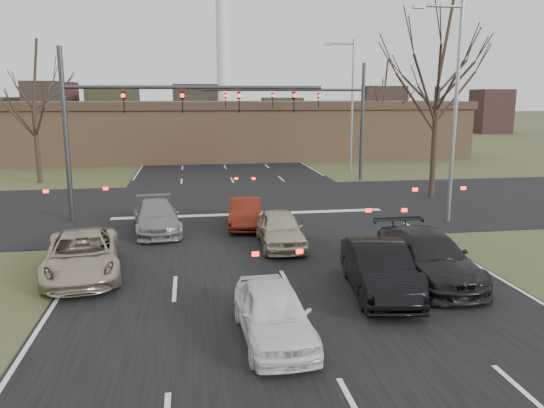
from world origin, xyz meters
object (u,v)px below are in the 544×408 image
at_px(car_red_ahead, 246,213).
at_px(streetlight_right_far, 350,99).
at_px(car_black_hatch, 379,269).
at_px(streetlight_right_near, 452,101).
at_px(car_charcoal_sedan, 427,257).
at_px(car_silver_ahead, 280,229).
at_px(car_grey_ahead, 157,217).
at_px(building, 241,129).
at_px(car_silver_suv, 82,255).
at_px(mast_arm_near, 138,112).
at_px(car_white_sedan, 274,313).
at_px(mast_arm_far, 323,108).

bearing_deg(car_red_ahead, streetlight_right_far, 66.89).
relative_size(streetlight_right_far, car_black_hatch, 2.17).
height_order(streetlight_right_near, car_charcoal_sedan, streetlight_right_near).
xyz_separation_m(streetlight_right_near, car_silver_ahead, (-8.32, -2.81, -4.89)).
distance_m(streetlight_right_far, car_red_ahead, 19.78).
relative_size(car_charcoal_sedan, car_grey_ahead, 1.14).
distance_m(building, car_charcoal_sedan, 35.50).
bearing_deg(car_silver_ahead, car_silver_suv, -159.61).
bearing_deg(streetlight_right_far, car_red_ahead, -120.84).
relative_size(streetlight_right_near, car_charcoal_sedan, 1.89).
xyz_separation_m(streetlight_right_far, car_silver_ahead, (-8.82, -19.81, -4.89)).
bearing_deg(car_red_ahead, car_charcoal_sedan, -50.08).
xyz_separation_m(streetlight_right_far, car_red_ahead, (-9.82, -16.45, -4.94)).
xyz_separation_m(streetlight_right_near, car_black_hatch, (-6.28, -8.31, -4.83)).
distance_m(car_grey_ahead, car_silver_ahead, 5.79).
bearing_deg(car_grey_ahead, building, 70.37).
bearing_deg(car_black_hatch, car_grey_ahead, 136.17).
distance_m(building, mast_arm_near, 26.14).
height_order(car_black_hatch, car_silver_ahead, car_black_hatch).
distance_m(streetlight_right_near, car_silver_suv, 16.91).
distance_m(building, streetlight_right_far, 13.53).
xyz_separation_m(building, car_white_sedan, (-3.05, -38.83, -1.98)).
xyz_separation_m(mast_arm_far, car_grey_ahead, (-10.60, -12.75, -4.35)).
height_order(car_grey_ahead, car_red_ahead, car_grey_ahead).
bearing_deg(mast_arm_near, streetlight_right_near, -12.05).
bearing_deg(car_charcoal_sedan, car_grey_ahead, 139.70).
height_order(mast_arm_far, car_black_hatch, mast_arm_far).
bearing_deg(building, car_red_ahead, -95.20).
bearing_deg(car_charcoal_sedan, car_silver_suv, 169.36).
relative_size(car_silver_suv, car_white_sedan, 1.27).
relative_size(mast_arm_near, car_white_sedan, 3.01).
relative_size(streetlight_right_near, streetlight_right_far, 1.00).
xyz_separation_m(car_white_sedan, car_grey_ahead, (-3.37, 11.08, -0.01)).
distance_m(streetlight_right_near, car_black_hatch, 11.48).
height_order(streetlight_right_far, car_silver_suv, streetlight_right_far).
bearing_deg(car_red_ahead, car_grey_ahead, -167.84).
distance_m(car_black_hatch, car_charcoal_sedan, 2.16).
bearing_deg(car_red_ahead, car_silver_ahead, -65.73).
bearing_deg(mast_arm_far, streetlight_right_far, 51.89).
relative_size(building, car_black_hatch, 9.21).
height_order(car_silver_suv, car_silver_ahead, car_silver_suv).
xyz_separation_m(car_black_hatch, car_silver_ahead, (-2.04, 5.50, -0.06)).
bearing_deg(streetlight_right_far, mast_arm_far, -128.11).
height_order(car_silver_suv, car_charcoal_sedan, car_charcoal_sedan).
relative_size(building, car_grey_ahead, 9.15).
bearing_deg(streetlight_right_near, car_charcoal_sedan, -120.49).
xyz_separation_m(mast_arm_far, streetlight_right_near, (2.64, -13.00, 0.57)).
bearing_deg(streetlight_right_near, car_white_sedan, -132.34).
bearing_deg(building, car_grey_ahead, -103.01).
distance_m(car_silver_suv, car_white_sedan, 7.80).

